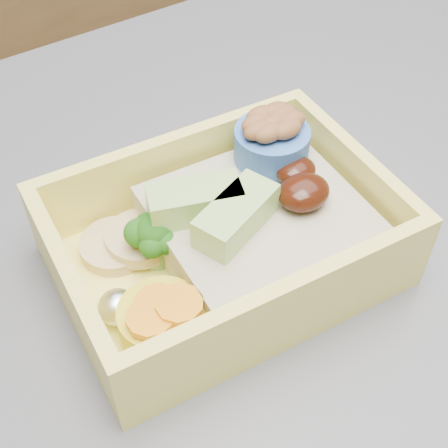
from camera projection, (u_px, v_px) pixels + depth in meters
bento_box at (231, 232)px, 0.38m from camera, size 0.21×0.16×0.07m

